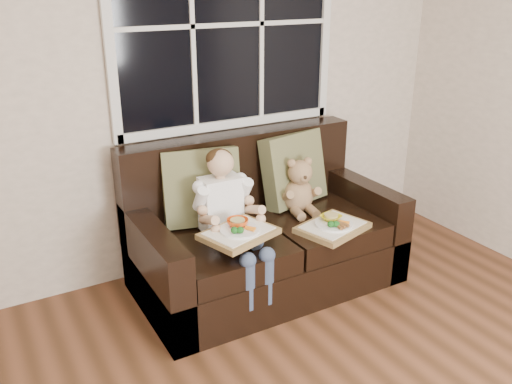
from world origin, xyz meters
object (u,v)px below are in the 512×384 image
child (228,209)px  tray_right (333,226)px  loveseat (262,238)px  teddy_bear (299,189)px  tray_left (239,232)px

child → tray_right: child is taller
loveseat → child: 0.46m
child → loveseat: bearing=20.8°
teddy_bear → tray_right: bearing=-78.6°
child → tray_right: size_ratio=1.67×
loveseat → teddy_bear: bearing=0.9°
loveseat → tray_right: loveseat is taller
child → tray_right: bearing=-22.2°
child → tray_left: bearing=-99.8°
loveseat → tray_right: 0.50m
tray_left → tray_right: (0.64, -0.04, -0.10)m
tray_left → tray_right: tray_left is taller
teddy_bear → tray_left: size_ratio=0.82×
teddy_bear → tray_right: 0.39m
loveseat → child: child is taller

